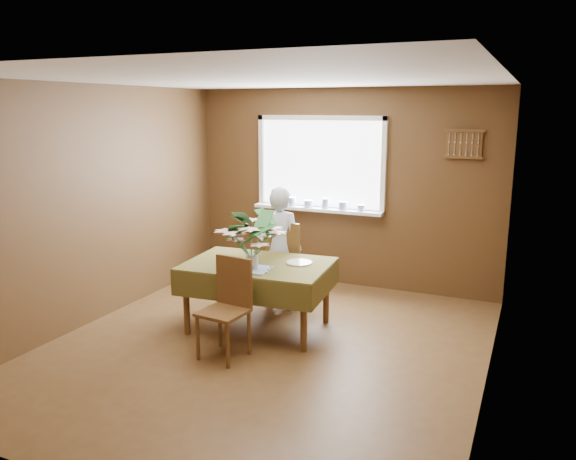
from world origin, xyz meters
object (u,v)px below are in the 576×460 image
at_px(seated_woman, 280,248).
at_px(dining_table, 258,271).
at_px(chair_far, 287,260).
at_px(chair_near, 228,303).
at_px(flower_bouquet, 252,235).

bearing_deg(seated_woman, dining_table, 95.55).
xyz_separation_m(chair_far, chair_near, (0.04, -1.43, -0.05)).
xyz_separation_m(dining_table, chair_far, (-0.01, 0.76, -0.08)).
height_order(chair_near, flower_bouquet, flower_bouquet).
bearing_deg(chair_far, dining_table, 95.62).
bearing_deg(chair_near, flower_bouquet, 94.97).
distance_m(chair_near, flower_bouquet, 0.71).
bearing_deg(flower_bouquet, chair_near, -91.28).
relative_size(chair_near, flower_bouquet, 1.52).
distance_m(chair_far, flower_bouquet, 1.08).
height_order(dining_table, seated_woman, seated_woman).
height_order(dining_table, chair_far, chair_far).
bearing_deg(chair_far, flower_bouquet, 98.09).
bearing_deg(dining_table, chair_near, -91.75).
relative_size(seated_woman, flower_bouquet, 2.34).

